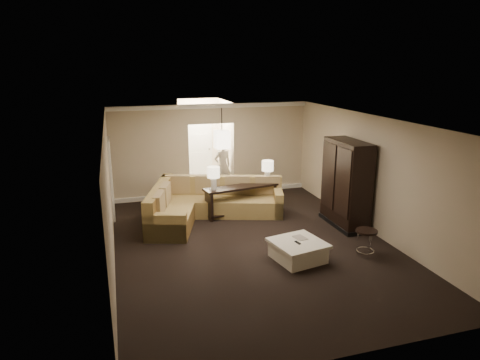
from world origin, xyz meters
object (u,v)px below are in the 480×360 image
object	(u,v)px
sectional_sofa	(205,204)
drink_table	(366,237)
console_table	(241,197)
armoire	(346,186)
person	(223,163)
coffee_table	(298,250)

from	to	relation	value
sectional_sofa	drink_table	bearing A→B (deg)	-30.94
console_table	drink_table	bearing A→B (deg)	-70.06
armoire	person	bearing A→B (deg)	119.81
console_table	person	distance (m)	2.34
armoire	person	xyz separation A→B (m)	(-2.18, 3.80, -0.14)
person	drink_table	bearing A→B (deg)	91.64
person	sectional_sofa	bearing A→B (deg)	49.44
armoire	drink_table	world-z (taller)	armoire
console_table	drink_table	distance (m)	3.67
coffee_table	person	distance (m)	5.34
console_table	sectional_sofa	bearing A→B (deg)	171.75
coffee_table	drink_table	size ratio (longest dim) A/B	2.08
sectional_sofa	armoire	bearing A→B (deg)	-6.75
coffee_table	drink_table	distance (m)	1.50
armoire	person	world-z (taller)	armoire
drink_table	person	bearing A→B (deg)	107.43
console_table	armoire	distance (m)	2.76
console_table	armoire	world-z (taller)	armoire
console_table	person	size ratio (longest dim) A/B	1.17
coffee_table	console_table	size ratio (longest dim) A/B	0.56
coffee_table	armoire	size ratio (longest dim) A/B	0.55
console_table	drink_table	size ratio (longest dim) A/B	3.72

